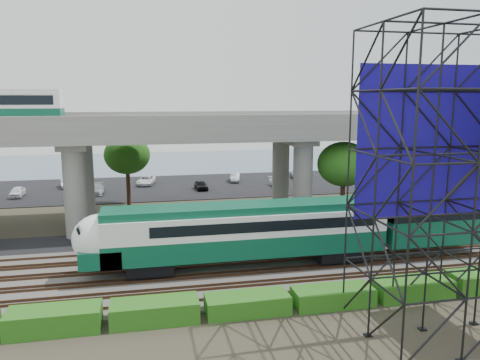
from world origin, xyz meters
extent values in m
plane|color=#474233|center=(0.00, 0.00, 0.00)|extent=(140.00, 140.00, 0.00)
cube|color=slate|center=(0.00, 2.00, 0.10)|extent=(90.00, 12.00, 0.20)
cube|color=black|center=(0.00, 10.50, 0.04)|extent=(90.00, 5.00, 0.08)
cube|color=black|center=(0.00, 34.00, 0.04)|extent=(90.00, 18.00, 0.08)
cube|color=#456072|center=(0.00, 56.00, 0.01)|extent=(140.00, 40.00, 0.03)
cube|color=#472D1E|center=(0.00, -2.72, 0.28)|extent=(90.00, 0.08, 0.16)
cube|color=#472D1E|center=(0.00, -1.28, 0.28)|extent=(90.00, 0.08, 0.16)
cube|color=#472D1E|center=(0.00, -0.72, 0.28)|extent=(90.00, 0.08, 0.16)
cube|color=#472D1E|center=(0.00, 0.72, 0.28)|extent=(90.00, 0.08, 0.16)
cube|color=#472D1E|center=(0.00, 1.28, 0.28)|extent=(90.00, 0.08, 0.16)
cube|color=#472D1E|center=(0.00, 2.72, 0.28)|extent=(90.00, 0.08, 0.16)
cube|color=#472D1E|center=(0.00, 3.28, 0.28)|extent=(90.00, 0.08, 0.16)
cube|color=#472D1E|center=(0.00, 4.72, 0.28)|extent=(90.00, 0.08, 0.16)
cube|color=#472D1E|center=(0.00, 5.28, 0.28)|extent=(90.00, 0.08, 0.16)
cube|color=#472D1E|center=(0.00, 6.72, 0.28)|extent=(90.00, 0.08, 0.16)
cube|color=black|center=(-4.12, 2.00, 0.81)|extent=(3.00, 2.20, 0.90)
cube|color=black|center=(8.88, 2.00, 0.81)|extent=(3.00, 2.20, 0.90)
cube|color=#0B4E35|center=(2.38, 2.00, 1.96)|extent=(19.00, 3.00, 1.40)
cube|color=white|center=(2.38, 2.00, 3.41)|extent=(19.00, 3.00, 1.50)
cube|color=#0B4E35|center=(2.38, 2.00, 4.41)|extent=(19.00, 2.60, 0.50)
cube|color=black|center=(3.38, 2.00, 3.46)|extent=(15.00, 3.06, 0.70)
ellipsoid|color=white|center=(-7.12, 2.00, 2.86)|extent=(3.60, 3.00, 3.20)
cube|color=#0B4E35|center=(-7.12, 2.00, 1.81)|extent=(2.60, 3.00, 1.10)
cube|color=black|center=(-8.22, 2.00, 3.36)|extent=(0.48, 2.00, 1.09)
cube|color=#0B4E35|center=(16.38, 2.00, 2.96)|extent=(8.00, 3.00, 3.40)
cube|color=#9E9B93|center=(0.00, 16.00, 8.60)|extent=(80.00, 12.00, 1.20)
cube|color=#9E9B93|center=(0.00, 10.25, 9.75)|extent=(80.00, 0.50, 1.10)
cube|color=#9E9B93|center=(0.00, 21.75, 9.75)|extent=(80.00, 0.50, 1.10)
cylinder|color=#9E9B93|center=(-10.00, 12.50, 4.00)|extent=(1.80, 1.80, 8.00)
cylinder|color=#9E9B93|center=(-10.00, 19.50, 4.00)|extent=(1.80, 1.80, 8.00)
cube|color=#9E9B93|center=(-10.00, 16.00, 7.70)|extent=(2.40, 9.00, 0.60)
cylinder|color=#9E9B93|center=(10.00, 12.50, 4.00)|extent=(1.80, 1.80, 8.00)
cylinder|color=#9E9B93|center=(10.00, 19.50, 4.00)|extent=(1.80, 1.80, 8.00)
cube|color=#9E9B93|center=(10.00, 16.00, 7.70)|extent=(2.40, 9.00, 0.60)
cylinder|color=#9E9B93|center=(28.00, 12.50, 4.00)|extent=(1.80, 1.80, 8.00)
cylinder|color=#9E9B93|center=(28.00, 19.50, 4.00)|extent=(1.80, 1.80, 8.00)
cube|color=#9E9B93|center=(28.00, 16.00, 7.70)|extent=(2.40, 9.00, 0.60)
cube|color=#190D94|center=(10.81, -4.95, 9.30)|extent=(8.10, 0.08, 8.25)
cube|color=black|center=(10.81, -8.00, 0.04)|extent=(9.36, 6.36, 0.08)
cube|color=#225F15|center=(-9.00, -4.30, 0.60)|extent=(4.60, 1.80, 1.20)
cube|color=#225F15|center=(-4.00, -4.30, 0.58)|extent=(4.60, 1.80, 1.15)
cube|color=#225F15|center=(1.00, -4.30, 0.52)|extent=(4.60, 1.80, 1.03)
cube|color=#225F15|center=(6.00, -4.30, 0.51)|extent=(4.60, 1.80, 1.01)
cube|color=#225F15|center=(11.00, -4.30, 0.56)|extent=(4.60, 1.80, 1.12)
cylinder|color=#382314|center=(14.00, 12.50, 2.40)|extent=(0.44, 0.44, 4.80)
ellipsoid|color=#225F15|center=(14.00, 12.50, 5.60)|extent=(4.94, 4.94, 4.18)
cylinder|color=#382314|center=(-6.00, 24.00, 2.40)|extent=(0.44, 0.44, 4.80)
ellipsoid|color=#225F15|center=(-6.00, 24.00, 5.60)|extent=(4.94, 4.94, 4.18)
imported|color=white|center=(-19.11, 31.00, 0.67)|extent=(1.48, 3.51, 1.19)
imported|color=#A2A4AA|center=(-14.39, 36.00, 0.64)|extent=(1.78, 3.53, 1.11)
imported|color=#999CA0|center=(-9.97, 31.00, 0.65)|extent=(1.74, 3.98, 1.14)
imported|color=white|center=(-3.98, 36.00, 0.68)|extent=(2.87, 4.63, 1.19)
imported|color=black|center=(2.87, 31.00, 0.66)|extent=(1.64, 3.52, 1.16)
imported|color=#A3A5AB|center=(8.32, 36.00, 0.68)|extent=(2.03, 3.83, 1.20)
imported|color=white|center=(13.18, 31.00, 0.66)|extent=(1.97, 4.11, 1.15)
imported|color=#A5A8AD|center=(17.87, 36.00, 0.64)|extent=(1.92, 4.04, 1.11)
camera|label=1|loc=(-4.33, -27.77, 11.63)|focal=35.00mm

